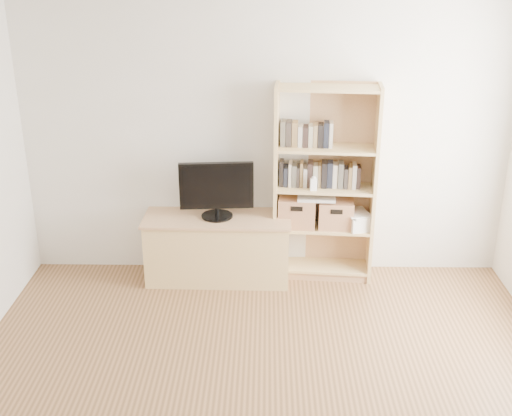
{
  "coord_description": "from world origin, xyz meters",
  "views": [
    {
      "loc": [
        0.0,
        -3.2,
        2.94
      ],
      "look_at": [
        -0.08,
        1.9,
        0.87
      ],
      "focal_mm": 45.0,
      "sensor_mm": 36.0,
      "label": 1
    }
  ],
  "objects_px": {
    "tv_stand": "(218,249)",
    "laptop": "(316,197)",
    "baby_monitor": "(313,184)",
    "basket_left": "(297,211)",
    "basket_right": "(336,214)",
    "television": "(216,190)",
    "bookshelf": "(325,185)"
  },
  "relations": [
    {
      "from": "television",
      "to": "baby_monitor",
      "type": "height_order",
      "value": "television"
    },
    {
      "from": "tv_stand",
      "to": "laptop",
      "type": "height_order",
      "value": "laptop"
    },
    {
      "from": "television",
      "to": "basket_left",
      "type": "distance_m",
      "value": 0.79
    },
    {
      "from": "television",
      "to": "basket_right",
      "type": "bearing_deg",
      "value": -1.04
    },
    {
      "from": "bookshelf",
      "to": "baby_monitor",
      "type": "bearing_deg",
      "value": -135.0
    },
    {
      "from": "bookshelf",
      "to": "basket_left",
      "type": "distance_m",
      "value": 0.37
    },
    {
      "from": "tv_stand",
      "to": "bookshelf",
      "type": "height_order",
      "value": "bookshelf"
    },
    {
      "from": "tv_stand",
      "to": "laptop",
      "type": "xyz_separation_m",
      "value": [
        0.92,
        0.07,
        0.5
      ]
    },
    {
      "from": "basket_left",
      "to": "basket_right",
      "type": "relative_size",
      "value": 1.07
    },
    {
      "from": "baby_monitor",
      "to": "basket_left",
      "type": "xyz_separation_m",
      "value": [
        -0.14,
        0.11,
        -0.31
      ]
    },
    {
      "from": "baby_monitor",
      "to": "bookshelf",
      "type": "bearing_deg",
      "value": 33.14
    },
    {
      "from": "basket_right",
      "to": "baby_monitor",
      "type": "bearing_deg",
      "value": -156.98
    },
    {
      "from": "tv_stand",
      "to": "basket_left",
      "type": "height_order",
      "value": "basket_left"
    },
    {
      "from": "tv_stand",
      "to": "baby_monitor",
      "type": "xyz_separation_m",
      "value": [
        0.88,
        -0.01,
        0.66
      ]
    },
    {
      "from": "television",
      "to": "baby_monitor",
      "type": "xyz_separation_m",
      "value": [
        0.88,
        -0.01,
        0.06
      ]
    },
    {
      "from": "basket_left",
      "to": "tv_stand",
      "type": "bearing_deg",
      "value": -167.76
    },
    {
      "from": "basket_right",
      "to": "television",
      "type": "bearing_deg",
      "value": -173.2
    },
    {
      "from": "television",
      "to": "laptop",
      "type": "relative_size",
      "value": 1.94
    },
    {
      "from": "television",
      "to": "baby_monitor",
      "type": "relative_size",
      "value": 5.98
    },
    {
      "from": "bookshelf",
      "to": "laptop",
      "type": "relative_size",
      "value": 5.34
    },
    {
      "from": "bookshelf",
      "to": "baby_monitor",
      "type": "height_order",
      "value": "bookshelf"
    },
    {
      "from": "basket_right",
      "to": "laptop",
      "type": "distance_m",
      "value": 0.25
    },
    {
      "from": "basket_right",
      "to": "laptop",
      "type": "height_order",
      "value": "laptop"
    },
    {
      "from": "baby_monitor",
      "to": "basket_right",
      "type": "distance_m",
      "value": 0.4
    },
    {
      "from": "baby_monitor",
      "to": "basket_right",
      "type": "bearing_deg",
      "value": 12.48
    },
    {
      "from": "bookshelf",
      "to": "laptop",
      "type": "bearing_deg",
      "value": -167.5
    },
    {
      "from": "television",
      "to": "laptop",
      "type": "distance_m",
      "value": 0.92
    },
    {
      "from": "laptop",
      "to": "baby_monitor",
      "type": "bearing_deg",
      "value": -110.75
    },
    {
      "from": "baby_monitor",
      "to": "laptop",
      "type": "distance_m",
      "value": 0.18
    },
    {
      "from": "baby_monitor",
      "to": "basket_left",
      "type": "bearing_deg",
      "value": 133.98
    },
    {
      "from": "baby_monitor",
      "to": "laptop",
      "type": "height_order",
      "value": "baby_monitor"
    },
    {
      "from": "tv_stand",
      "to": "baby_monitor",
      "type": "distance_m",
      "value": 1.1
    }
  ]
}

